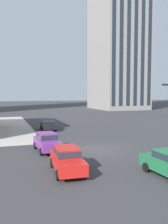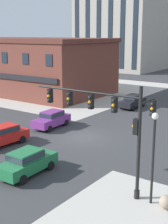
{
  "view_description": "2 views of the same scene",
  "coord_description": "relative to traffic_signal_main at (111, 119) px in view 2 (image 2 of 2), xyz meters",
  "views": [
    {
      "loc": [
        -8.48,
        -21.11,
        5.25
      ],
      "look_at": [
        0.7,
        5.45,
        3.14
      ],
      "focal_mm": 38.73,
      "sensor_mm": 36.0,
      "label": 1
    },
    {
      "loc": [
        16.6,
        -23.36,
        9.26
      ],
      "look_at": [
        -0.8,
        1.13,
        2.04
      ],
      "focal_mm": 52.53,
      "sensor_mm": 36.0,
      "label": 2
    }
  ],
  "objects": [
    {
      "name": "bollard_sphere_curb_a",
      "position": [
        3.72,
        -0.29,
        -4.05
      ],
      "size": [
        0.78,
        0.78,
        0.78
      ],
      "primitive_type": "sphere",
      "color": "gray",
      "rests_on": "ground"
    },
    {
      "name": "traffic_signal_main",
      "position": [
        0.0,
        0.0,
        0.0
      ],
      "size": [
        7.55,
        2.09,
        6.53
      ],
      "color": "black",
      "rests_on": "ground"
    },
    {
      "name": "street_lamp_corner_near",
      "position": [
        2.77,
        -0.19,
        -1.16
      ],
      "size": [
        0.36,
        0.36,
        5.21
      ],
      "color": "black",
      "rests_on": "ground"
    },
    {
      "name": "car_main_southbound_far",
      "position": [
        -11.58,
        1.74,
        -3.52
      ],
      "size": [
        2.13,
        4.52,
        1.68
      ],
      "color": "red",
      "rests_on": "ground"
    },
    {
      "name": "sidewalk_far_corner",
      "position": [
        -27.23,
        27.41,
        -4.44
      ],
      "size": [
        32.0,
        32.0,
        0.02
      ],
      "primitive_type": "cube",
      "color": "#B7B2A8",
      "rests_on": "ground"
    },
    {
      "name": "car_main_northbound_near",
      "position": [
        -9.23,
        20.96,
        -3.52
      ],
      "size": [
        1.94,
        4.43,
        1.68
      ],
      "color": "black",
      "rests_on": "ground"
    },
    {
      "name": "car_main_mid",
      "position": [
        -11.76,
        8.16,
        -3.52
      ],
      "size": [
        2.07,
        4.49,
        1.68
      ],
      "color": "#7A3389",
      "rests_on": "ground"
    },
    {
      "name": "ground_plane",
      "position": [
        -7.23,
        7.41,
        -4.44
      ],
      "size": [
        320.0,
        320.0,
        0.0
      ],
      "primitive_type": "plane",
      "color": "#38383A"
    },
    {
      "name": "car_cross_eastbound",
      "position": [
        -5.64,
        -1.42,
        -3.52
      ],
      "size": [
        1.99,
        4.45,
        1.68
      ],
      "color": "#1E6B3D",
      "rests_on": "ground"
    },
    {
      "name": "storefront_block_near_corner",
      "position": [
        -28.63,
        22.53,
        -0.14
      ],
      "size": [
        25.31,
        14.63,
        8.57
      ],
      "color": "brown",
      "rests_on": "ground"
    }
  ]
}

